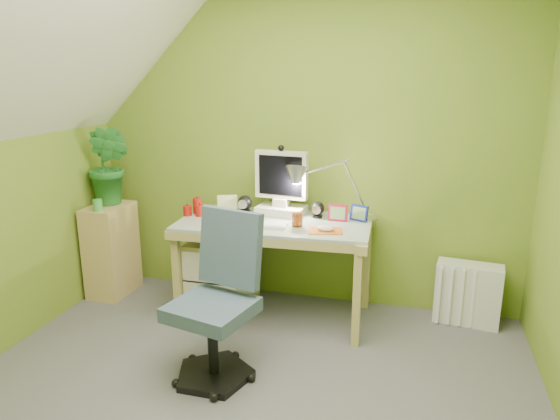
% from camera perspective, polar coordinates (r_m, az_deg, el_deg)
% --- Properties ---
extents(wall_back, '(3.20, 0.01, 2.40)m').
position_cam_1_polar(wall_back, '(3.77, 2.42, 7.45)').
color(wall_back, olive).
rests_on(wall_back, floor).
extents(slope_ceiling, '(1.10, 3.20, 1.10)m').
position_cam_1_polar(slope_ceiling, '(2.75, -27.76, 16.51)').
color(slope_ceiling, white).
rests_on(slope_ceiling, wall_left).
extents(desk, '(1.34, 0.72, 0.70)m').
position_cam_1_polar(desk, '(3.67, -0.58, -6.51)').
color(desk, tan).
rests_on(desk, floor).
extents(monitor, '(0.40, 0.25, 0.52)m').
position_cam_1_polar(monitor, '(3.66, 0.16, 3.45)').
color(monitor, silver).
rests_on(monitor, desk).
extents(speaker_left, '(0.11, 0.11, 0.13)m').
position_cam_1_polar(speaker_left, '(3.76, -3.90, 0.70)').
color(speaker_left, black).
rests_on(speaker_left, desk).
extents(speaker_right, '(0.10, 0.10, 0.12)m').
position_cam_1_polar(speaker_right, '(3.63, 4.20, 0.03)').
color(speaker_right, black).
rests_on(speaker_right, desk).
extents(keyboard, '(0.40, 0.15, 0.02)m').
position_cam_1_polar(keyboard, '(3.44, -2.52, -1.60)').
color(keyboard, white).
rests_on(keyboard, desk).
extents(mousepad, '(0.25, 0.20, 0.01)m').
position_cam_1_polar(mousepad, '(3.34, 5.03, -2.31)').
color(mousepad, '#C15E1E').
rests_on(mousepad, desk).
extents(mouse, '(0.12, 0.08, 0.04)m').
position_cam_1_polar(mouse, '(3.33, 5.04, -2.04)').
color(mouse, white).
rests_on(mouse, mousepad).
extents(amber_tumbler, '(0.07, 0.07, 0.09)m').
position_cam_1_polar(amber_tumbler, '(3.42, 1.93, -1.08)').
color(amber_tumbler, brown).
rests_on(amber_tumbler, desk).
extents(candle_cluster, '(0.17, 0.15, 0.11)m').
position_cam_1_polar(candle_cluster, '(3.75, -9.42, 0.33)').
color(candle_cluster, '#A9160E').
rests_on(candle_cluster, desk).
extents(photo_frame_red, '(0.13, 0.02, 0.11)m').
position_cam_1_polar(photo_frame_red, '(3.56, 6.44, -0.31)').
color(photo_frame_red, '#B11234').
rests_on(photo_frame_red, desk).
extents(photo_frame_blue, '(0.13, 0.07, 0.11)m').
position_cam_1_polar(photo_frame_blue, '(3.58, 8.75, -0.32)').
color(photo_frame_blue, navy).
rests_on(photo_frame_blue, desk).
extents(photo_frame_green, '(0.14, 0.07, 0.12)m').
position_cam_1_polar(photo_frame_green, '(3.79, -5.86, 0.72)').
color(photo_frame_green, '#BAC487').
rests_on(photo_frame_green, desk).
extents(desk_lamp, '(0.61, 0.33, 0.62)m').
position_cam_1_polar(desk_lamp, '(3.56, 7.19, 3.81)').
color(desk_lamp, '#B4B3B8').
rests_on(desk_lamp, desk).
extents(side_ledge, '(0.26, 0.41, 0.71)m').
position_cam_1_polar(side_ledge, '(4.23, -18.15, -4.22)').
color(side_ledge, tan).
rests_on(side_ledge, floor).
extents(potted_plant, '(0.37, 0.32, 0.60)m').
position_cam_1_polar(potted_plant, '(4.11, -18.40, 4.70)').
color(potted_plant, '#246E2A').
rests_on(potted_plant, side_ledge).
extents(green_cup, '(0.08, 0.08, 0.09)m').
position_cam_1_polar(green_cup, '(3.99, -19.54, 0.50)').
color(green_cup, green).
rests_on(green_cup, side_ledge).
extents(task_chair, '(0.58, 0.58, 0.87)m').
position_cam_1_polar(task_chair, '(2.92, -7.61, -10.75)').
color(task_chair, '#3C4F63').
rests_on(task_chair, floor).
extents(radiator, '(0.45, 0.22, 0.43)m').
position_cam_1_polar(radiator, '(3.83, 20.09, -8.70)').
color(radiator, silver).
rests_on(radiator, floor).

